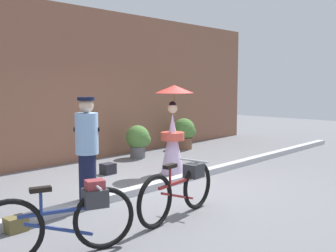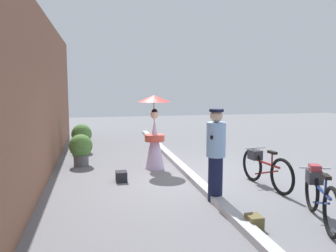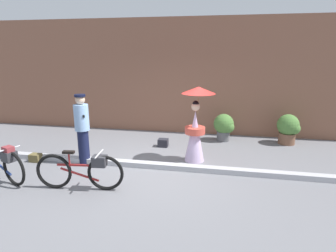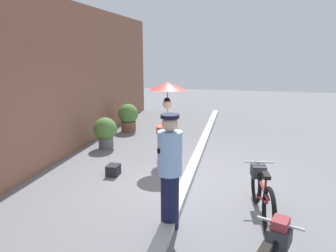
# 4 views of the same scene
# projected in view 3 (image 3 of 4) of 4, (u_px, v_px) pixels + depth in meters

# --- Properties ---
(ground_plane) EXTENTS (30.00, 30.00, 0.00)m
(ground_plane) POSITION_uv_depth(u_px,v_px,m) (156.00, 168.00, 6.58)
(ground_plane) COLOR slate
(building_wall) EXTENTS (14.00, 0.40, 3.67)m
(building_wall) POSITION_uv_depth(u_px,v_px,m) (179.00, 77.00, 9.26)
(building_wall) COLOR brown
(building_wall) RESTS_ON ground_plane
(sidewalk_curb) EXTENTS (14.00, 0.20, 0.12)m
(sidewalk_curb) POSITION_uv_depth(u_px,v_px,m) (156.00, 165.00, 6.56)
(sidewalk_curb) COLOR #B2B2B7
(sidewalk_curb) RESTS_ON ground_plane
(bicycle_near_officer) EXTENTS (1.62, 0.69, 0.80)m
(bicycle_near_officer) POSITION_uv_depth(u_px,v_px,m) (2.00, 162.00, 5.82)
(bicycle_near_officer) COLOR black
(bicycle_near_officer) RESTS_ON ground_plane
(bicycle_far_side) EXTENTS (1.72, 0.48, 0.78)m
(bicycle_far_side) POSITION_uv_depth(u_px,v_px,m) (82.00, 170.00, 5.45)
(bicycle_far_side) COLOR black
(bicycle_far_side) RESTS_ON ground_plane
(person_officer) EXTENTS (0.34, 0.34, 1.67)m
(person_officer) POSITION_uv_depth(u_px,v_px,m) (82.00, 127.00, 6.68)
(person_officer) COLOR #141938
(person_officer) RESTS_ON ground_plane
(person_with_parasol) EXTENTS (0.80, 0.80, 1.83)m
(person_with_parasol) POSITION_uv_depth(u_px,v_px,m) (196.00, 125.00, 6.80)
(person_with_parasol) COLOR silver
(person_with_parasol) RESTS_ON ground_plane
(potted_plant_by_door) EXTENTS (0.64, 0.62, 0.88)m
(potted_plant_by_door) POSITION_uv_depth(u_px,v_px,m) (288.00, 128.00, 8.19)
(potted_plant_by_door) COLOR brown
(potted_plant_by_door) RESTS_ON ground_plane
(potted_plant_small) EXTENTS (0.61, 0.60, 0.82)m
(potted_plant_small) POSITION_uv_depth(u_px,v_px,m) (224.00, 126.00, 8.49)
(potted_plant_small) COLOR #59595B
(potted_plant_small) RESTS_ON ground_plane
(backpack_on_pavement) EXTENTS (0.25, 0.20, 0.19)m
(backpack_on_pavement) POSITION_uv_depth(u_px,v_px,m) (35.00, 158.00, 6.94)
(backpack_on_pavement) COLOR brown
(backpack_on_pavement) RESTS_ON ground_plane
(backpack_spare) EXTENTS (0.27, 0.24, 0.22)m
(backpack_spare) POSITION_uv_depth(u_px,v_px,m) (163.00, 143.00, 8.04)
(backpack_spare) COLOR #26262D
(backpack_spare) RESTS_ON ground_plane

